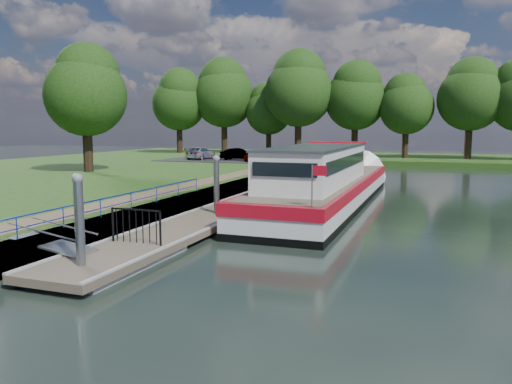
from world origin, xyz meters
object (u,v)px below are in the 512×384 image
(barge, at_px, (329,184))
(car_c, at_px, (201,153))
(pontoon, at_px, (252,203))
(car_a, at_px, (258,155))
(car_b, at_px, (238,154))

(barge, relative_size, car_c, 4.95)
(barge, xyz_separation_m, car_c, (-17.94, 20.59, 0.37))
(pontoon, distance_m, barge, 4.38)
(pontoon, distance_m, car_a, 22.96)
(car_a, relative_size, car_b, 0.99)
(barge, bearing_deg, car_c, 131.07)
(car_c, bearing_deg, barge, 132.93)
(barge, height_order, car_a, barge)
(barge, xyz_separation_m, car_a, (-11.07, 19.34, 0.36))
(pontoon, height_order, barge, barge)
(car_b, bearing_deg, car_c, 83.85)
(car_a, distance_m, car_c, 6.98)
(barge, xyz_separation_m, car_b, (-13.53, 20.27, 0.35))
(car_c, bearing_deg, car_a, 171.55)
(car_a, bearing_deg, pontoon, -57.53)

